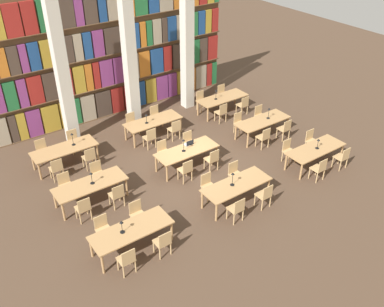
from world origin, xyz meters
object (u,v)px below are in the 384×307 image
at_px(chair_1, 103,229).
at_px(reading_table_3, 90,185).
at_px(chair_30, 175,129).
at_px(chair_3, 137,214).
at_px(desk_lamp_2, 318,142).
at_px(desk_lamp_8, 216,93).
at_px(desk_lamp_3, 91,176).
at_px(chair_14, 117,195).
at_px(chair_18, 212,159).
at_px(chair_34, 243,105).
at_px(reading_table_0, 131,231).
at_px(chair_13, 66,185).
at_px(chair_15, 98,173).
at_px(chair_20, 264,137).
at_px(chair_32, 221,112).
at_px(chair_21, 239,122).
at_px(chair_35, 223,93).
at_px(pillar_center, 129,56).
at_px(chair_17, 164,151).
at_px(chair_16, 186,170).
at_px(chair_7, 235,173).
at_px(chair_0, 127,260).
at_px(reading_table_6, 64,150).
at_px(reading_table_5, 263,122).
at_px(chair_31, 156,115).
at_px(pillar_left, 62,72).
at_px(desk_lamp_5, 269,111).
at_px(chair_4, 237,209).
at_px(reading_table_7, 153,122).
at_px(chair_6, 265,195).
at_px(chair_23, 260,115).
at_px(chair_11, 311,140).
at_px(chair_5, 208,185).
at_px(laptop, 189,144).
at_px(chair_29, 132,123).
at_px(desk_lamp_6, 72,137).
at_px(chair_12, 83,208).
at_px(desk_lamp_7, 146,117).
at_px(chair_27, 74,140).
at_px(chair_2, 163,242).
at_px(chair_22, 285,129).
at_px(chair_24, 56,168).
at_px(chair_28, 150,137).
at_px(reading_table_4, 187,151).
at_px(chair_25, 42,150).
at_px(chair_26, 89,157).
at_px(chair_33, 201,100).
at_px(reading_table_8, 222,99).

relative_size(chair_1, reading_table_3, 0.38).
bearing_deg(chair_30, chair_3, -135.50).
relative_size(desk_lamp_2, desk_lamp_8, 0.87).
bearing_deg(desk_lamp_3, reading_table_3, 158.71).
bearing_deg(reading_table_3, chair_14, -51.98).
relative_size(chair_18, chair_34, 1.00).
relative_size(reading_table_0, desk_lamp_8, 5.08).
relative_size(chair_13, chair_15, 1.00).
bearing_deg(chair_20, chair_32, 90.58).
bearing_deg(chair_21, chair_35, -114.71).
xyz_separation_m(pillar_center, chair_17, (-0.63, -3.41, -2.51)).
relative_size(chair_16, desk_lamp_8, 1.92).
height_order(chair_7, desk_lamp_2, desk_lamp_2).
xyz_separation_m(chair_0, reading_table_6, (0.59, 5.95, 0.17)).
height_order(reading_table_5, chair_30, chair_30).
relative_size(desk_lamp_2, chair_31, 0.45).
bearing_deg(reading_table_5, chair_16, -169.49).
bearing_deg(chair_15, chair_3, 91.75).
height_order(pillar_left, desk_lamp_5, pillar_left).
distance_m(chair_1, chair_4, 4.05).
bearing_deg(chair_3, chair_16, -156.93).
xyz_separation_m(chair_13, reading_table_7, (4.44, 1.78, 0.17)).
distance_m(chair_0, chair_6, 4.91).
bearing_deg(chair_23, chair_11, 93.82).
bearing_deg(chair_34, chair_31, 159.49).
height_order(chair_5, laptop, laptop).
bearing_deg(chair_29, desk_lamp_5, 144.12).
relative_size(chair_18, desk_lamp_6, 1.78).
xyz_separation_m(pillar_center, chair_35, (4.35, -0.70, -2.51)).
height_order(chair_4, chair_6, same).
bearing_deg(chair_21, chair_31, -45.53).
height_order(pillar_left, chair_12, pillar_left).
xyz_separation_m(chair_5, chair_32, (3.65, 3.87, 0.00)).
xyz_separation_m(chair_13, desk_lamp_7, (4.12, 1.74, 0.51)).
xyz_separation_m(chair_1, chair_35, (8.63, 5.25, 0.00)).
bearing_deg(chair_27, chair_2, 89.21).
bearing_deg(chair_16, chair_22, 0.90).
bearing_deg(chair_24, desk_lamp_2, -29.46).
bearing_deg(desk_lamp_6, pillar_left, 71.37).
xyz_separation_m(chair_18, chair_28, (-1.05, 2.64, 0.00)).
bearing_deg(chair_4, chair_21, 48.60).
bearing_deg(reading_table_3, chair_23, 4.87).
height_order(pillar_center, reading_table_0, pillar_center).
relative_size(reading_table_4, chair_25, 2.65).
xyz_separation_m(chair_11, chair_23, (-0.18, 2.71, 0.00)).
xyz_separation_m(chair_23, chair_32, (-1.18, 1.17, 0.00)).
distance_m(chair_26, chair_33, 6.34).
xyz_separation_m(reading_table_8, chair_35, (0.60, 0.73, -0.17)).
relative_size(desk_lamp_2, chair_17, 0.45).
xyz_separation_m(chair_2, chair_28, (2.62, 5.17, 0.00)).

